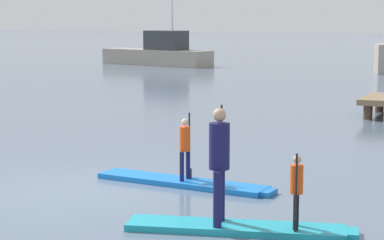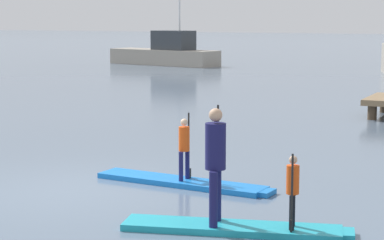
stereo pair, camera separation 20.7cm
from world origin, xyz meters
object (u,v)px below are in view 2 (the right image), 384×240
object	(u,v)px
paddler_adult	(216,158)
paddler_child_front	(293,188)
paddler_child_solo	(184,145)
motor_boat_small_navy	(166,53)
paddleboard_far	(236,228)
paddleboard_near	(184,182)

from	to	relation	value
paddler_adult	paddler_child_front	world-z (taller)	paddler_adult
paddler_child_solo	motor_boat_small_navy	distance (m)	34.06
paddleboard_far	paddler_child_front	bearing A→B (deg)	13.76
paddleboard_near	paddler_child_front	world-z (taller)	paddler_child_front
paddleboard_near	paddler_adult	world-z (taller)	paddler_adult
paddleboard_near	paddler_adult	size ratio (longest dim) A/B	2.05
paddler_child_solo	paddler_child_front	world-z (taller)	paddler_child_solo
motor_boat_small_navy	paddler_adult	bearing A→B (deg)	-61.40
paddleboard_near	paddler_child_solo	xyz separation A→B (m)	(0.01, 0.01, 0.71)
paddler_child_front	paddleboard_far	bearing A→B (deg)	-166.24
paddler_child_solo	paddler_child_front	size ratio (longest dim) A/B	1.11
paddler_adult	paddler_child_front	bearing A→B (deg)	13.73
paddleboard_near	paddleboard_far	xyz separation A→B (m)	(2.03, -2.36, 0.00)
paddler_adult	motor_boat_small_navy	bearing A→B (deg)	118.60
paddler_child_solo	paddleboard_far	xyz separation A→B (m)	(2.01, -2.38, -0.71)
paddleboard_near	motor_boat_small_navy	world-z (taller)	motor_boat_small_navy
paddler_adult	motor_boat_small_navy	distance (m)	37.03
paddleboard_far	motor_boat_small_navy	bearing A→B (deg)	119.07
motor_boat_small_navy	paddler_child_front	bearing A→B (deg)	-59.73
paddler_child_solo	paddler_adult	world-z (taller)	paddler_adult
paddler_child_solo	motor_boat_small_navy	bearing A→B (deg)	118.05
paddleboard_far	motor_boat_small_navy	world-z (taller)	motor_boat_small_navy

